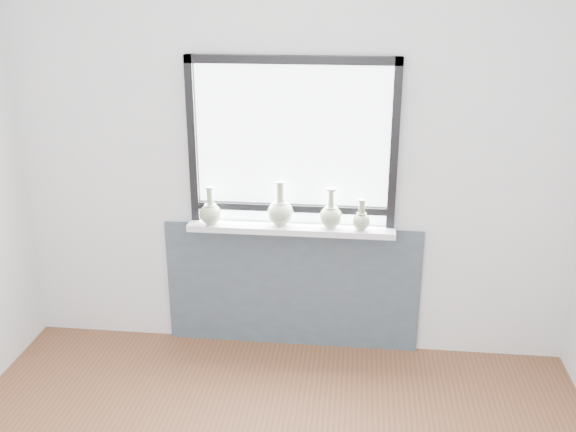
# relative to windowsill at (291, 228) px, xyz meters

# --- Properties ---
(back_wall) EXTENTS (3.60, 0.02, 2.60)m
(back_wall) POSITION_rel_windowsill_xyz_m (0.00, 0.10, 0.42)
(back_wall) COLOR silver
(back_wall) RESTS_ON ground
(apron_panel) EXTENTS (1.70, 0.03, 0.86)m
(apron_panel) POSITION_rel_windowsill_xyz_m (0.00, 0.07, -0.45)
(apron_panel) COLOR #43545E
(apron_panel) RESTS_ON ground
(windowsill) EXTENTS (1.32, 0.18, 0.04)m
(windowsill) POSITION_rel_windowsill_xyz_m (0.00, 0.00, 0.00)
(windowsill) COLOR silver
(windowsill) RESTS_ON apron_panel
(window) EXTENTS (1.30, 0.06, 1.05)m
(window) POSITION_rel_windowsill_xyz_m (0.00, 0.06, 0.56)
(window) COLOR black
(window) RESTS_ON windowsill
(vase_a) EXTENTS (0.14, 0.14, 0.25)m
(vase_a) POSITION_rel_windowsill_xyz_m (-0.51, -0.03, 0.10)
(vase_a) COLOR #92A485
(vase_a) RESTS_ON windowsill
(vase_b) EXTENTS (0.17, 0.17, 0.29)m
(vase_b) POSITION_rel_windowsill_xyz_m (-0.07, 0.01, 0.11)
(vase_b) COLOR #92A485
(vase_b) RESTS_ON windowsill
(vase_c) EXTENTS (0.15, 0.15, 0.26)m
(vase_c) POSITION_rel_windowsill_xyz_m (0.25, -0.00, 0.10)
(vase_c) COLOR #92A485
(vase_c) RESTS_ON windowsill
(vase_d) EXTENTS (0.12, 0.12, 0.20)m
(vase_d) POSITION_rel_windowsill_xyz_m (0.44, -0.02, 0.09)
(vase_d) COLOR #92A485
(vase_d) RESTS_ON windowsill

